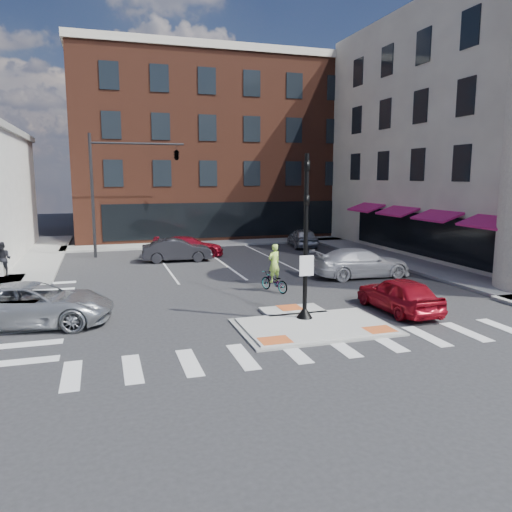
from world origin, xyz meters
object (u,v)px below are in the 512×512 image
object	(u,v)px
red_sedan	(399,294)
silver_suv	(33,305)
cyclist	(274,276)
bg_car_silver	(302,238)
bg_car_dark	(177,250)
white_pickup	(361,263)
pedestrian_a	(3,259)
bg_car_red	(189,247)

from	to	relation	value
red_sedan	silver_suv	bearing A→B (deg)	-11.61
red_sedan	cyclist	bearing A→B (deg)	-55.37
bg_car_silver	cyclist	bearing A→B (deg)	71.98
silver_suv	bg_car_dark	bearing A→B (deg)	-20.28
white_pickup	pedestrian_a	world-z (taller)	pedestrian_a
bg_car_dark	silver_suv	bearing A→B (deg)	154.01
red_sedan	bg_car_red	xyz separation A→B (m)	(-5.58, 16.07, -0.04)
bg_car_dark	cyclist	distance (m)	10.10
red_sedan	white_pickup	size ratio (longest dim) A/B	0.79
silver_suv	red_sedan	world-z (taller)	silver_suv
bg_car_silver	bg_car_red	bearing A→B (deg)	21.40
cyclist	silver_suv	bearing A→B (deg)	-8.22
red_sedan	pedestrian_a	size ratio (longest dim) A/B	2.27
silver_suv	bg_car_silver	distance (m)	23.02
silver_suv	bg_car_red	world-z (taller)	silver_suv
white_pickup	bg_car_dark	world-z (taller)	white_pickup
pedestrian_a	cyclist	bearing A→B (deg)	-9.79
white_pickup	silver_suv	bearing A→B (deg)	106.47
red_sedan	bg_car_dark	world-z (taller)	bg_car_dark
bg_car_silver	bg_car_red	distance (m)	9.13
bg_car_red	pedestrian_a	xyz separation A→B (m)	(-10.45, -4.53, 0.39)
bg_car_silver	bg_car_red	size ratio (longest dim) A/B	0.92
silver_suv	bg_car_dark	xyz separation A→B (m)	(6.92, 12.10, -0.06)
bg_car_dark	bg_car_red	xyz separation A→B (m)	(1.03, 1.68, -0.05)
white_pickup	bg_car_silver	bearing A→B (deg)	-5.81
bg_car_dark	bg_car_red	world-z (taller)	bg_car_dark
bg_car_red	pedestrian_a	world-z (taller)	pedestrian_a
silver_suv	cyclist	world-z (taller)	cyclist
bg_car_dark	cyclist	world-z (taller)	cyclist
white_pickup	bg_car_dark	bearing A→B (deg)	48.67
silver_suv	white_pickup	world-z (taller)	silver_suv
red_sedan	bg_car_red	bearing A→B (deg)	-72.83
white_pickup	red_sedan	bearing A→B (deg)	164.43
red_sedan	pedestrian_a	world-z (taller)	pedestrian_a
silver_suv	cyclist	bearing A→B (deg)	-66.59
red_sedan	white_pickup	bearing A→B (deg)	-108.70
bg_car_dark	bg_car_silver	world-z (taller)	bg_car_silver
silver_suv	pedestrian_a	size ratio (longest dim) A/B	3.06
silver_suv	cyclist	distance (m)	10.30
silver_suv	bg_car_red	distance (m)	15.91
bg_car_red	bg_car_silver	bearing A→B (deg)	-68.48
silver_suv	bg_car_dark	distance (m)	13.94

